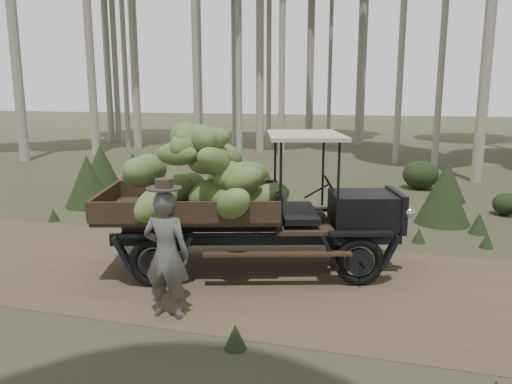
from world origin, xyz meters
TOP-DOWN VIEW (x-y plane):
  - ground at (0.00, 0.00)m, footprint 120.00×120.00m
  - dirt_track at (0.00, 0.00)m, footprint 70.00×4.00m
  - banana_truck at (-1.00, 0.30)m, footprint 5.19×3.25m
  - farmer at (-1.17, -1.63)m, footprint 0.63×0.47m
  - undergrowth at (-1.08, -0.10)m, footprint 19.81×22.47m

SIDE VIEW (x-z plane):
  - ground at x=0.00m, z-range 0.00..0.00m
  - dirt_track at x=0.00m, z-range 0.00..0.01m
  - undergrowth at x=-1.08m, z-range -0.13..1.24m
  - farmer at x=-1.17m, z-range -0.05..1.81m
  - banana_truck at x=-1.00m, z-range 0.18..2.70m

